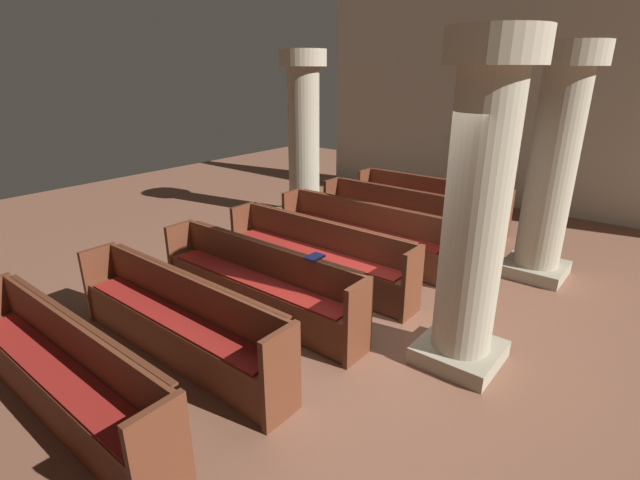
{
  "coord_description": "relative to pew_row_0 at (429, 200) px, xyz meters",
  "views": [
    {
      "loc": [
        2.58,
        -4.16,
        2.85
      ],
      "look_at": [
        -0.95,
        0.23,
        0.75
      ],
      "focal_mm": 26.03,
      "sensor_mm": 36.0,
      "label": 1
    }
  ],
  "objects": [
    {
      "name": "ground_plane",
      "position": [
        1.15,
        -3.82,
        -0.48
      ],
      "size": [
        19.2,
        19.2,
        0.0
      ],
      "primitive_type": "plane",
      "color": "brown"
    },
    {
      "name": "back_wall",
      "position": [
        1.15,
        2.26,
        1.77
      ],
      "size": [
        10.0,
        0.16,
        4.5
      ],
      "primitive_type": "cube",
      "color": "beige",
      "rests_on": "ground"
    },
    {
      "name": "pew_row_0",
      "position": [
        0.0,
        0.0,
        0.0
      ],
      "size": [
        2.99,
        0.47,
        0.88
      ],
      "color": "brown",
      "rests_on": "ground"
    },
    {
      "name": "pew_row_1",
      "position": [
        0.0,
        -1.13,
        0.0
      ],
      "size": [
        2.99,
        0.46,
        0.88
      ],
      "color": "brown",
      "rests_on": "ground"
    },
    {
      "name": "pew_row_2",
      "position": [
        0.0,
        -2.27,
        0.0
      ],
      "size": [
        2.99,
        0.47,
        0.88
      ],
      "color": "brown",
      "rests_on": "ground"
    },
    {
      "name": "pew_row_3",
      "position": [
        0.0,
        -3.4,
        0.0
      ],
      "size": [
        2.99,
        0.46,
        0.88
      ],
      "color": "brown",
      "rests_on": "ground"
    },
    {
      "name": "pew_row_4",
      "position": [
        0.0,
        -4.53,
        0.0
      ],
      "size": [
        2.99,
        0.46,
        0.88
      ],
      "color": "brown",
      "rests_on": "ground"
    },
    {
      "name": "pew_row_5",
      "position": [
        0.0,
        -5.67,
        0.0
      ],
      "size": [
        2.99,
        0.47,
        0.88
      ],
      "color": "brown",
      "rests_on": "ground"
    },
    {
      "name": "pew_row_6",
      "position": [
        0.0,
        -6.8,
        0.0
      ],
      "size": [
        2.99,
        0.46,
        0.88
      ],
      "color": "brown",
      "rests_on": "ground"
    },
    {
      "name": "pillar_aisle_side",
      "position": [
        2.29,
        -1.17,
        1.18
      ],
      "size": [
        0.88,
        0.88,
        3.17
      ],
      "color": "#9F967E",
      "rests_on": "ground"
    },
    {
      "name": "pillar_far_side",
      "position": [
        -2.24,
        -1.05,
        1.18
      ],
      "size": [
        0.88,
        0.88,
        3.17
      ],
      "color": "#9F967E",
      "rests_on": "ground"
    },
    {
      "name": "pillar_aisle_rear",
      "position": [
        2.29,
        -3.89,
        1.18
      ],
      "size": [
        0.85,
        0.85,
        3.17
      ],
      "color": "#9F967E",
      "rests_on": "ground"
    },
    {
      "name": "lectern",
      "position": [
        0.76,
        1.33,
        -0.02
      ],
      "size": [
        0.48,
        0.45,
        1.08
      ],
      "color": "#562B1A",
      "rests_on": "ground"
    },
    {
      "name": "hymn_book",
      "position": [
        0.73,
        -4.34,
        0.42
      ],
      "size": [
        0.15,
        0.21,
        0.03
      ],
      "primitive_type": "cube",
      "color": "navy",
      "rests_on": "pew_row_4"
    }
  ]
}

